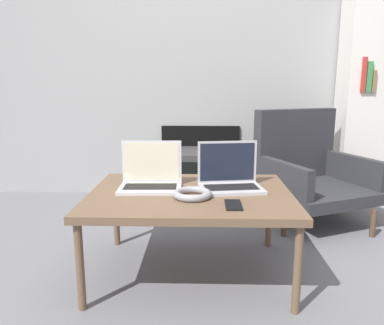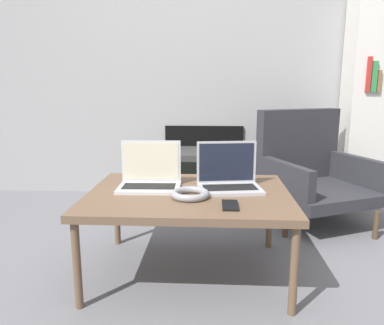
% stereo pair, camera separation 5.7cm
% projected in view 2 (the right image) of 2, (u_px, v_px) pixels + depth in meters
% --- Properties ---
extents(ground_plane, '(14.00, 14.00, 0.00)m').
position_uv_depth(ground_plane, '(184.00, 309.00, 1.65)').
color(ground_plane, slate).
extents(wall_back, '(7.00, 0.08, 2.60)m').
position_uv_depth(wall_back, '(200.00, 47.00, 3.18)').
color(wall_back, '#999999').
rests_on(wall_back, ground_plane).
extents(table, '(1.01, 0.77, 0.44)m').
position_uv_depth(table, '(189.00, 198.00, 1.89)').
color(table, brown).
rests_on(table, ground_plane).
extents(laptop_left, '(0.32, 0.23, 0.24)m').
position_uv_depth(laptop_left, '(150.00, 177.00, 1.96)').
color(laptop_left, silver).
rests_on(laptop_left, table).
extents(laptop_right, '(0.35, 0.26, 0.24)m').
position_uv_depth(laptop_right, '(228.00, 178.00, 1.94)').
color(laptop_right, '#B2B2B7').
rests_on(laptop_right, table).
extents(headphones, '(0.19, 0.19, 0.03)m').
position_uv_depth(headphones, '(190.00, 194.00, 1.79)').
color(headphones, gray).
rests_on(headphones, table).
extents(phone, '(0.07, 0.14, 0.01)m').
position_uv_depth(phone, '(230.00, 205.00, 1.66)').
color(phone, black).
rests_on(phone, table).
extents(tv, '(0.49, 0.48, 0.44)m').
position_uv_depth(tv, '(203.00, 177.00, 3.11)').
color(tv, '#383838').
rests_on(tv, ground_plane).
extents(armchair, '(0.88, 0.88, 0.79)m').
position_uv_depth(armchair, '(311.00, 169.00, 2.73)').
color(armchair, '#2D2D33').
rests_on(armchair, ground_plane).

